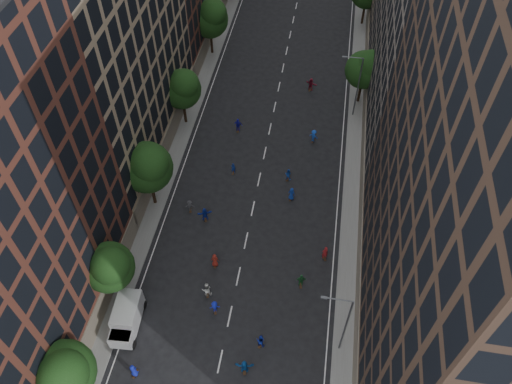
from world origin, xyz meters
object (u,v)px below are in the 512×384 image
streetlamp_near (344,323)px  skater_0 (134,371)px  skater_2 (261,341)px  cargo_van (126,318)px  streetlamp_far (357,84)px

streetlamp_near → skater_0: bearing=-163.0°
streetlamp_near → skater_2: 8.26m
cargo_van → skater_2: (12.69, 0.07, -0.56)m
skater_0 → cargo_van: bearing=-54.6°
skater_2 → cargo_van: bearing=11.9°
streetlamp_near → streetlamp_far: size_ratio=1.00×
skater_0 → streetlamp_far: bearing=-104.0°
cargo_van → skater_0: cargo_van is taller
streetlamp_near → cargo_van: bearing=-177.4°
skater_0 → skater_2: size_ratio=1.01×
skater_2 → skater_0: bearing=34.8°
streetlamp_far → skater_0: bearing=-114.6°
streetlamp_near → skater_0: streetlamp_near is taller
streetlamp_far → skater_2: streetlamp_far is taller
cargo_van → skater_2: size_ratio=3.06×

